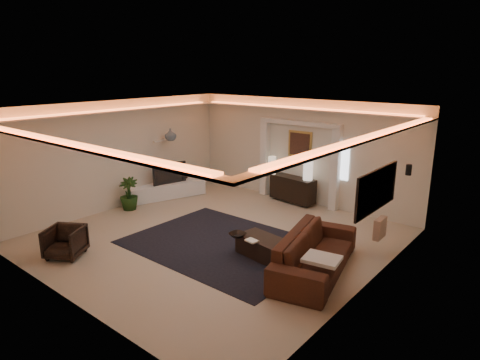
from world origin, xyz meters
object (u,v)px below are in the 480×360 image
Objects in this scene: sofa at (315,253)px; coffee_table at (263,247)px; armchair at (65,242)px; console at (293,189)px.

sofa reaches higher than coffee_table.
sofa is 3.74× the size of armchair.
coffee_table is at bearing -59.84° from console.
console is 3.67m from coffee_table.
console is 1.29× the size of coffee_table.
console is at bearing 121.65° from coffee_table.
console is 4.17m from sofa.
console is 0.53× the size of sofa.
coffee_table is (1.45, -3.37, -0.20)m from console.
coffee_table is (-1.13, -0.10, -0.17)m from sofa.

